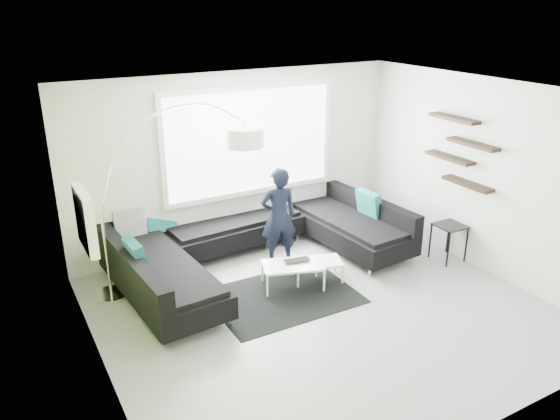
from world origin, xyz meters
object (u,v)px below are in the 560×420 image
object	(u,v)px
side_table	(448,242)
person	(278,217)
coffee_table	(305,272)
sectional_sofa	(260,242)
arc_lamp	(101,210)
laptop	(298,262)

from	to	relation	value
side_table	person	xyz separation A→B (m)	(-2.33, 1.19, 0.47)
coffee_table	sectional_sofa	bearing A→B (deg)	129.57
sectional_sofa	arc_lamp	world-z (taller)	arc_lamp
sectional_sofa	person	world-z (taller)	person
coffee_table	side_table	distance (m)	2.37
sectional_sofa	coffee_table	world-z (taller)	sectional_sofa
arc_lamp	laptop	size ratio (longest dim) A/B	6.17
sectional_sofa	arc_lamp	size ratio (longest dim) A/B	1.73
coffee_table	side_table	size ratio (longest dim) A/B	1.87
side_table	arc_lamp	bearing A→B (deg)	163.77
sectional_sofa	arc_lamp	xyz separation A→B (m)	(-2.19, 0.17, 0.87)
sectional_sofa	person	size ratio (longest dim) A/B	2.88
arc_lamp	side_table	distance (m)	5.12
coffee_table	side_table	world-z (taller)	side_table
side_table	coffee_table	bearing A→B (deg)	169.59
sectional_sofa	laptop	world-z (taller)	sectional_sofa
sectional_sofa	side_table	distance (m)	2.91
coffee_table	person	size ratio (longest dim) A/B	0.71
person	laptop	world-z (taller)	person
person	laptop	xyz separation A→B (m)	(-0.12, -0.77, -0.39)
sectional_sofa	person	xyz separation A→B (m)	(0.30, -0.04, 0.36)
side_table	laptop	world-z (taller)	side_table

